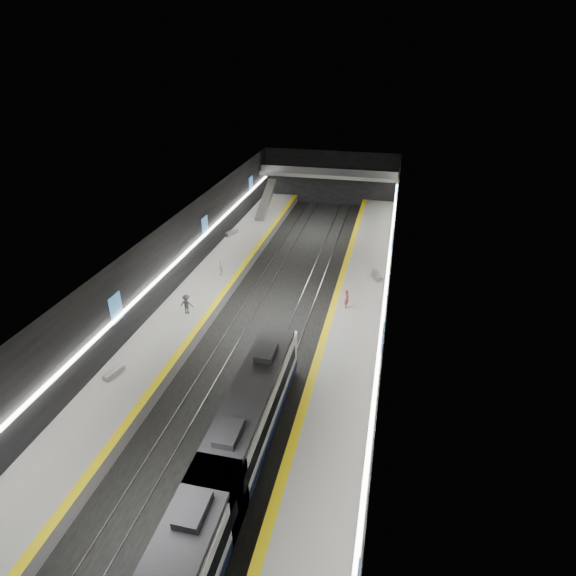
% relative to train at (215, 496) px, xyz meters
% --- Properties ---
extents(ground, '(70.00, 70.00, 0.00)m').
position_rel_train_xyz_m(ground, '(-2.50, 20.38, -2.20)').
color(ground, black).
rests_on(ground, ground).
extents(ceiling, '(20.00, 70.00, 0.04)m').
position_rel_train_xyz_m(ceiling, '(-2.50, 20.38, 5.80)').
color(ceiling, beige).
rests_on(ceiling, wall_left).
extents(wall_left, '(0.04, 70.00, 8.00)m').
position_rel_train_xyz_m(wall_left, '(-12.50, 20.38, 1.80)').
color(wall_left, black).
rests_on(wall_left, ground).
extents(wall_right, '(0.04, 70.00, 8.00)m').
position_rel_train_xyz_m(wall_right, '(7.50, 20.38, 1.80)').
color(wall_right, black).
rests_on(wall_right, ground).
extents(wall_back, '(20.00, 0.04, 8.00)m').
position_rel_train_xyz_m(wall_back, '(-2.50, 55.38, 1.80)').
color(wall_back, black).
rests_on(wall_back, ground).
extents(platform_left, '(5.00, 70.00, 1.00)m').
position_rel_train_xyz_m(platform_left, '(-10.00, 20.38, -1.70)').
color(platform_left, slate).
rests_on(platform_left, ground).
extents(tile_surface_left, '(5.00, 70.00, 0.02)m').
position_rel_train_xyz_m(tile_surface_left, '(-10.00, 20.38, -1.19)').
color(tile_surface_left, '#9B9B96').
rests_on(tile_surface_left, platform_left).
extents(tactile_strip_left, '(0.60, 70.00, 0.02)m').
position_rel_train_xyz_m(tactile_strip_left, '(-7.80, 20.38, -1.18)').
color(tactile_strip_left, yellow).
rests_on(tactile_strip_left, platform_left).
extents(platform_right, '(5.00, 70.00, 1.00)m').
position_rel_train_xyz_m(platform_right, '(5.00, 20.38, -1.70)').
color(platform_right, slate).
rests_on(platform_right, ground).
extents(tile_surface_right, '(5.00, 70.00, 0.02)m').
position_rel_train_xyz_m(tile_surface_right, '(5.00, 20.38, -1.19)').
color(tile_surface_right, '#9B9B96').
rests_on(tile_surface_right, platform_right).
extents(tactile_strip_right, '(0.60, 70.00, 0.02)m').
position_rel_train_xyz_m(tactile_strip_right, '(2.80, 20.38, -1.18)').
color(tactile_strip_right, yellow).
rests_on(tactile_strip_right, platform_right).
extents(rails, '(6.52, 70.00, 0.12)m').
position_rel_train_xyz_m(rails, '(-2.50, 20.38, -2.14)').
color(rails, gray).
rests_on(rails, ground).
extents(train, '(2.69, 27.29, 3.60)m').
position_rel_train_xyz_m(train, '(0.00, 0.00, 0.00)').
color(train, '#0E1636').
rests_on(train, ground).
extents(ad_posters, '(19.94, 53.50, 2.20)m').
position_rel_train_xyz_m(ad_posters, '(-2.50, 21.38, 2.30)').
color(ad_posters, '#4282C6').
rests_on(ad_posters, wall_left).
extents(cove_light_left, '(0.25, 68.60, 0.12)m').
position_rel_train_xyz_m(cove_light_left, '(-12.30, 20.38, 1.60)').
color(cove_light_left, white).
rests_on(cove_light_left, wall_left).
extents(cove_light_right, '(0.25, 68.60, 0.12)m').
position_rel_train_xyz_m(cove_light_right, '(7.30, 20.38, 1.60)').
color(cove_light_right, white).
rests_on(cove_light_right, wall_right).
extents(mezzanine_bridge, '(20.00, 3.00, 1.50)m').
position_rel_train_xyz_m(mezzanine_bridge, '(-2.50, 53.31, 2.84)').
color(mezzanine_bridge, gray).
rests_on(mezzanine_bridge, wall_left).
extents(escalator, '(1.20, 7.50, 3.92)m').
position_rel_train_xyz_m(escalator, '(-10.00, 46.38, 0.70)').
color(escalator, '#99999E').
rests_on(escalator, platform_left).
extents(bench_left_near, '(0.85, 1.81, 0.43)m').
position_rel_train_xyz_m(bench_left_near, '(-11.20, 8.99, -0.98)').
color(bench_left_near, '#99999E').
rests_on(bench_left_near, platform_left).
extents(bench_left_far, '(1.20, 2.10, 0.50)m').
position_rel_train_xyz_m(bench_left_far, '(-12.00, 37.29, -0.95)').
color(bench_left_far, '#99999E').
rests_on(bench_left_far, platform_left).
extents(bench_right_far, '(1.29, 2.08, 0.49)m').
position_rel_train_xyz_m(bench_right_far, '(6.28, 29.20, -0.95)').
color(bench_right_far, '#99999E').
rests_on(bench_right_far, platform_right).
extents(passenger_right_a, '(0.53, 0.70, 1.72)m').
position_rel_train_xyz_m(passenger_right_a, '(3.98, 22.56, -0.33)').
color(passenger_right_a, '#BF4947').
rests_on(passenger_right_a, platform_right).
extents(passenger_left_a, '(0.51, 0.96, 1.56)m').
position_rel_train_xyz_m(passenger_left_a, '(-9.32, 26.35, -0.41)').
color(passenger_left_a, silver).
rests_on(passenger_left_a, platform_left).
extents(passenger_left_b, '(1.22, 0.77, 1.81)m').
position_rel_train_xyz_m(passenger_left_b, '(-9.58, 18.35, -0.29)').
color(passenger_left_b, '#3C3D43').
rests_on(passenger_left_b, platform_left).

